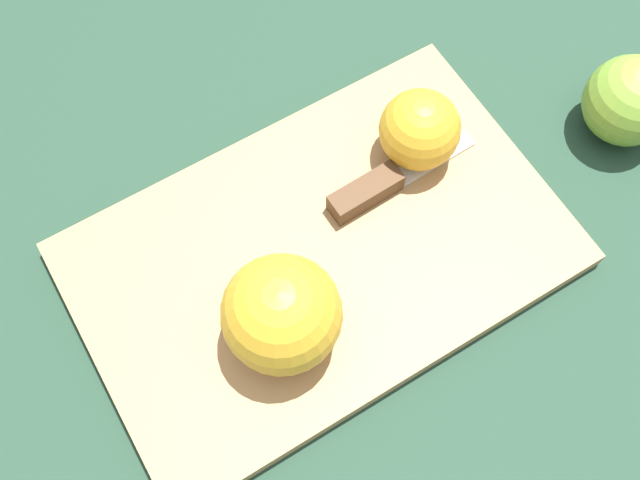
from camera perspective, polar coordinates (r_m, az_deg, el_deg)
The scene contains 6 objects.
ground_plane at distance 0.61m, azimuth 0.00°, elevation -1.42°, with size 4.00×4.00×0.00m, color #1E3828.
cutting_board at distance 0.61m, azimuth 0.00°, elevation -1.10°, with size 0.42×0.31×0.02m.
apple_half_left at distance 0.53m, azimuth -2.97°, elevation -5.68°, with size 0.09×0.09×0.09m.
apple_half_right at distance 0.62m, azimuth 7.63°, elevation 8.33°, with size 0.07×0.07×0.07m.
knife at distance 0.61m, azimuth 4.13°, elevation 3.96°, with size 0.14×0.04×0.02m.
apple_whole at distance 0.69m, azimuth 22.50°, elevation 9.78°, with size 0.08×0.08×0.09m.
Camera 1 is at (-0.15, -0.18, 0.57)m, focal length 42.00 mm.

